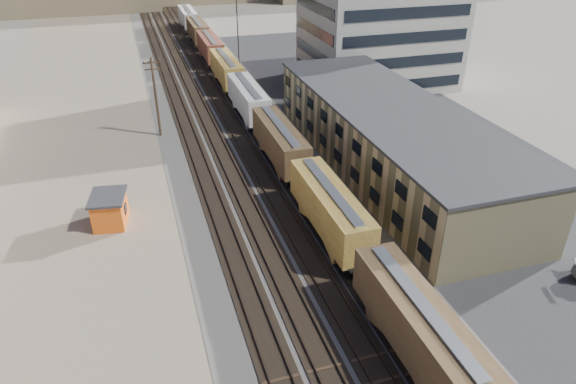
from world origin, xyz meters
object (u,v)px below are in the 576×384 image
object	(u,v)px
maintenance_shed	(110,209)
parked_car_blue	(350,76)
utility_pole_north	(156,96)
freight_train	(236,82)

from	to	relation	value
maintenance_shed	parked_car_blue	xyz separation A→B (m)	(38.81, 34.38, -0.75)
utility_pole_north	maintenance_shed	bearing A→B (deg)	-107.43
maintenance_shed	parked_car_blue	bearing A→B (deg)	41.53
freight_train	parked_car_blue	world-z (taller)	freight_train
utility_pole_north	parked_car_blue	world-z (taller)	utility_pole_north
maintenance_shed	parked_car_blue	distance (m)	51.85
maintenance_shed	freight_train	bearing A→B (deg)	58.42
utility_pole_north	parked_car_blue	bearing A→B (deg)	23.94
freight_train	parked_car_blue	distance (m)	20.79
freight_train	maintenance_shed	world-z (taller)	freight_train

